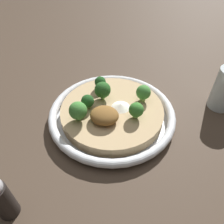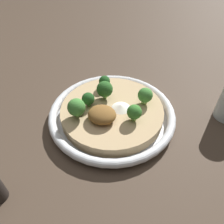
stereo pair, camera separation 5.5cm
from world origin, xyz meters
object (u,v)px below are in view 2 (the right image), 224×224
Objects in this scene: broccoli_right at (145,95)px; broccoli_front_left at (76,107)px; broccoli_back_left at (105,89)px; broccoli_front_right at (134,112)px; risotto_bowl at (112,113)px; broccoli_left at (88,99)px; broccoli_back at (104,81)px.

broccoli_right is 0.17m from broccoli_front_left.
broccoli_right is 0.90× the size of broccoli_back_left.
risotto_bowl is at bearing 161.16° from broccoli_front_right.
broccoli_right is 0.14m from broccoli_left.
broccoli_back is 0.05m from broccoli_back_left.
broccoli_left is at bearing -98.22° from broccoli_back.
broccoli_left is (-0.01, -0.08, 0.00)m from broccoli_back.
risotto_bowl is at bearing 38.68° from broccoli_front_left.
broccoli_front_left is 1.01× the size of broccoli_back_left.
broccoli_right is 0.12m from broccoli_back.
broccoli_front_left reaches higher than broccoli_back.
broccoli_back is at bearing 139.12° from broccoli_front_right.
broccoli_back_left reaches higher than broccoli_right.
broccoli_back_left is (-0.09, 0.05, 0.00)m from broccoli_front_right.
broccoli_right is 1.23× the size of broccoli_back.
broccoli_back_left reaches higher than risotto_bowl.
broccoli_back is 0.13m from broccoli_front_left.
risotto_bowl is 0.10m from broccoli_front_left.
broccoli_back_left reaches higher than broccoli_front_right.
broccoli_back_left is at bearing 55.53° from broccoli_left.
broccoli_front_left reaches higher than broccoli_right.
broccoli_front_left is (-0.14, -0.10, 0.00)m from broccoli_right.
risotto_bowl is 0.09m from broccoli_right.
broccoli_front_left reaches higher than broccoli_left.
broccoli_back is at bearing 80.37° from broccoli_front_left.
broccoli_front_right reaches higher than broccoli_left.
risotto_bowl is 0.06m from broccoli_back_left.
broccoli_left is 0.76× the size of broccoli_back_left.
broccoli_left is 0.91× the size of broccoli_front_right.
broccoli_front_left and broccoli_back_left have the same top height.
risotto_bowl is 6.33× the size of broccoli_front_left.
broccoli_back_left reaches higher than broccoli_back.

